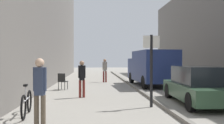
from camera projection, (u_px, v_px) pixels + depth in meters
name	position (u px, v px, depth m)	size (l,w,h in m)	color
ground_plane	(110.00, 91.00, 13.23)	(80.00, 80.00, 0.00)	gray
kerb_strip	(138.00, 89.00, 13.35)	(0.16, 40.00, 0.12)	slate
pedestrian_main_foreground	(105.00, 69.00, 18.17)	(0.35, 0.23, 1.78)	maroon
pedestrian_mid_block	(82.00, 76.00, 10.78)	(0.33, 0.23, 1.66)	maroon
pedestrian_far_crossing	(40.00, 88.00, 5.98)	(0.34, 0.23, 1.74)	brown
delivery_van	(152.00, 67.00, 15.67)	(2.40, 5.07, 2.28)	navy
parked_car	(199.00, 85.00, 9.28)	(2.04, 4.30, 1.45)	#335138
street_sign_post	(151.00, 64.00, 8.58)	(0.60, 0.10, 2.60)	black
bicycle_leaning	(27.00, 103.00, 7.26)	(0.25, 1.77, 0.98)	black
cafe_chair_near_window	(62.00, 80.00, 13.52)	(0.56, 0.56, 0.94)	black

